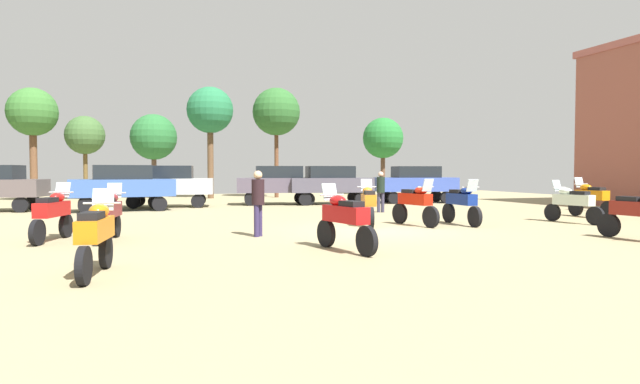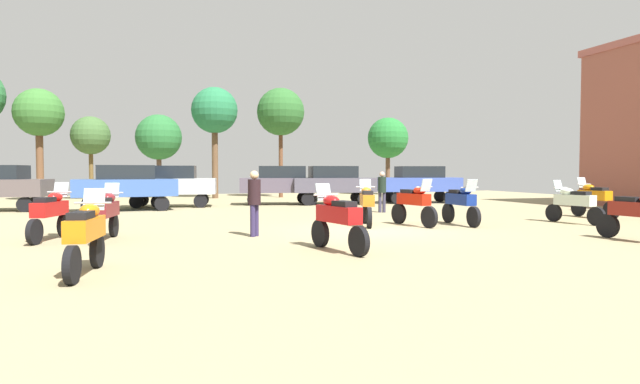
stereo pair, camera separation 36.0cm
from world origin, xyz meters
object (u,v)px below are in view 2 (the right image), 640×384
Objects in this scene: car_3 at (125,184)px; motorcycle_7 at (367,203)px; car_4 at (333,182)px; motorcycle_4 at (574,202)px; motorcycle_5 at (461,202)px; motorcycle_9 at (106,212)px; tree_3 at (281,112)px; motorcycle_6 at (51,212)px; car_1 at (282,182)px; person_1 at (382,189)px; tree_4 at (91,136)px; tree_8 at (215,112)px; tree_7 at (159,138)px; person_2 at (254,198)px; motorcycle_1 at (338,218)px; motorcycle_11 at (638,213)px; car_5 at (170,183)px; motorcycle_2 at (86,233)px; tree_1 at (388,138)px; tree_6 at (39,114)px; motorcycle_8 at (594,198)px; motorcycle_3 at (414,203)px.

motorcycle_7 is at bearing -145.52° from car_3.
motorcycle_4 is at bearing -152.80° from car_4.
motorcycle_5 is 10.61m from motorcycle_9.
motorcycle_6 is at bearing -118.00° from tree_3.
motorcycle_7 is at bearing 19.76° from motorcycle_9.
tree_3 is at bearing 13.54° from car_4.
car_1 is 2.64× the size of person_1.
tree_4 reaches higher than car_3.
motorcycle_5 is 0.31× the size of tree_8.
tree_7 reaches higher than person_1.
person_2 is at bearing 173.78° from car_1.
motorcycle_1 is 24.96m from tree_7.
tree_3 reaches higher than tree_7.
motorcycle_7 is 1.18× the size of person_2.
person_2 is (-6.88, -0.95, 0.30)m from motorcycle_5.
car_5 is (-10.82, 16.33, 0.45)m from motorcycle_11.
tree_4 reaches higher than motorcycle_7.
tree_8 reaches higher than motorcycle_7.
car_3 is 10.82m from tree_4.
tree_1 is at bearing 64.67° from motorcycle_2.
car_4 is 0.69× the size of tree_6.
motorcycle_2 reaches higher than motorcycle_9.
tree_7 reaches higher than person_2.
motorcycle_5 is 0.41× the size of tree_7.
person_2 is 21.70m from tree_7.
car_3 is at bearing -61.08° from tree_6.
car_3 reaches higher than motorcycle_6.
motorcycle_8 is 20.45m from tree_3.
tree_8 is at bearing -12.75° from car_5.
tree_3 is (-0.04, 18.90, 4.86)m from motorcycle_3.
motorcycle_2 is 5.20m from motorcycle_6.
motorcycle_2 is at bearing 28.05° from motorcycle_5.
motorcycle_7 is 0.29× the size of tree_3.
car_3 reaches higher than motorcycle_11.
motorcycle_6 is at bearing 168.85° from motorcycle_4.
motorcycle_4 is 1.05× the size of motorcycle_7.
motorcycle_8 reaches higher than motorcycle_11.
tree_4 reaches higher than motorcycle_5.
car_5 is at bearing -86.67° from tree_7.
motorcycle_11 is 0.50× the size of car_4.
car_3 is at bearing 147.61° from motorcycle_7.
car_5 is 10.99m from tree_6.
car_5 is at bearing 92.62° from motorcycle_2.
motorcycle_7 is (2.63, 4.79, 0.00)m from motorcycle_1.
car_1 is at bearing 109.70° from motorcycle_4.
motorcycle_7 is at bearing -61.79° from tree_4.
tree_1 is at bearing 3.45° from tree_6.
motorcycle_4 is 1.27× the size of person_1.
tree_3 is at bearing -2.64° from car_1.
tree_6 reaches higher than person_1.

